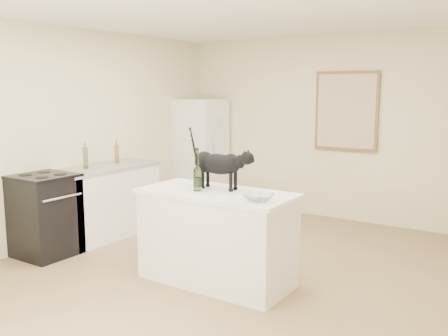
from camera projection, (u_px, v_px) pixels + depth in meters
floor at (220, 273)px, 5.04m from camera, size 5.50×5.50×0.00m
ceiling at (219, 9)px, 4.63m from camera, size 5.50×5.50×0.00m
wall_back at (326, 128)px, 7.11m from camera, size 4.50×0.00×4.50m
wall_left at (67, 135)px, 6.06m from camera, size 0.00×5.50×5.50m
island_base at (217, 239)px, 4.76m from camera, size 1.44×0.67×0.86m
island_top at (217, 193)px, 4.68m from camera, size 1.50×0.70×0.04m
left_cabinets at (105, 203)px, 6.28m from camera, size 0.60×1.40×0.86m
left_countertop at (104, 168)px, 6.21m from camera, size 0.62×1.44×0.04m
stove at (45, 216)px, 5.53m from camera, size 0.60×0.60×0.90m
fridge at (200, 153)px, 7.91m from camera, size 0.68×0.68×1.70m
artwork_frame at (346, 111)px, 6.88m from camera, size 0.90×0.03×1.10m
artwork_canvas at (346, 111)px, 6.86m from camera, size 0.82×0.00×1.02m
black_cat at (218, 167)px, 4.76m from camera, size 0.63×0.23×0.44m
wine_bottle at (197, 172)px, 4.67m from camera, size 0.08×0.08×0.36m
glass_bowl at (259, 198)px, 4.25m from camera, size 0.33×0.33×0.07m
fridge_paper at (221, 122)px, 7.72m from camera, size 0.03×0.13×0.17m
counter_bottle_cluster at (100, 156)px, 6.19m from camera, size 0.08×0.56×0.26m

